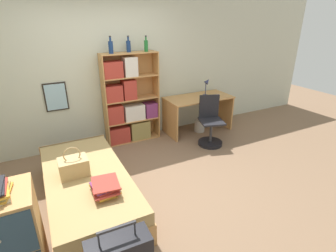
{
  "coord_description": "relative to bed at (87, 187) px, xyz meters",
  "views": [
    {
      "loc": [
        -1.03,
        -2.93,
        2.24
      ],
      "look_at": [
        0.58,
        0.21,
        0.75
      ],
      "focal_mm": 28.0,
      "sensor_mm": 36.0,
      "label": 1
    }
  ],
  "objects": [
    {
      "name": "ground_plane",
      "position": [
        0.68,
        -0.02,
        -0.21
      ],
      "size": [
        14.0,
        14.0,
        0.0
      ],
      "primitive_type": "plane",
      "color": "#84664C"
    },
    {
      "name": "wall_back",
      "position": [
        0.68,
        1.67,
        1.09
      ],
      "size": [
        10.0,
        0.09,
        2.6
      ],
      "color": "beige",
      "rests_on": "ground_plane"
    },
    {
      "name": "bed",
      "position": [
        0.0,
        0.0,
        0.0
      ],
      "size": [
        0.98,
        2.09,
        0.43
      ],
      "color": "tan",
      "rests_on": "ground_plane"
    },
    {
      "name": "handbag",
      "position": [
        -0.12,
        0.02,
        0.33
      ],
      "size": [
        0.34,
        0.26,
        0.38
      ],
      "color": "tan",
      "rests_on": "bed"
    },
    {
      "name": "book_stack_on_bed",
      "position": [
        0.12,
        -0.52,
        0.29
      ],
      "size": [
        0.32,
        0.39,
        0.13
      ],
      "color": "gold",
      "rests_on": "bed"
    },
    {
      "name": "dresser",
      "position": [
        -0.81,
        -0.78,
        0.23
      ],
      "size": [
        0.53,
        0.55,
        0.89
      ],
      "color": "tan",
      "rests_on": "ground_plane"
    },
    {
      "name": "bookcase",
      "position": [
        1.09,
        1.48,
        0.52
      ],
      "size": [
        1.01,
        0.29,
        1.66
      ],
      "color": "tan",
      "rests_on": "ground_plane"
    },
    {
      "name": "bottle_green",
      "position": [
        0.85,
        1.47,
        1.55
      ],
      "size": [
        0.08,
        0.08,
        0.28
      ],
      "color": "navy",
      "rests_on": "bookcase"
    },
    {
      "name": "bottle_brown",
      "position": [
        1.17,
        1.51,
        1.55
      ],
      "size": [
        0.08,
        0.08,
        0.27
      ],
      "color": "navy",
      "rests_on": "bookcase"
    },
    {
      "name": "bottle_clear",
      "position": [
        1.47,
        1.44,
        1.55
      ],
      "size": [
        0.07,
        0.07,
        0.27
      ],
      "color": "#1E6B2D",
      "rests_on": "bookcase"
    },
    {
      "name": "desk",
      "position": [
        2.51,
        1.29,
        0.31
      ],
      "size": [
        1.34,
        0.67,
        0.73
      ],
      "color": "tan",
      "rests_on": "ground_plane"
    },
    {
      "name": "desk_lamp",
      "position": [
        2.71,
        1.31,
        0.75
      ],
      "size": [
        0.16,
        0.11,
        0.37
      ],
      "color": "navy",
      "rests_on": "desk"
    },
    {
      "name": "desk_chair",
      "position": [
        2.38,
        0.66,
        0.09
      ],
      "size": [
        0.51,
        0.51,
        0.91
      ],
      "color": "black",
      "rests_on": "ground_plane"
    },
    {
      "name": "waste_bin",
      "position": [
        2.53,
        1.23,
        -0.09
      ],
      "size": [
        0.21,
        0.21,
        0.25
      ],
      "color": "#B7B2A8",
      "rests_on": "ground_plane"
    }
  ]
}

